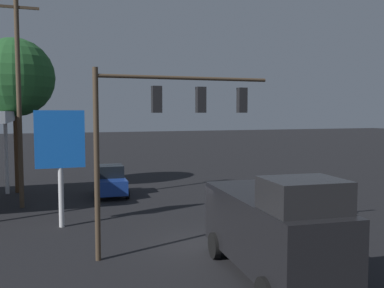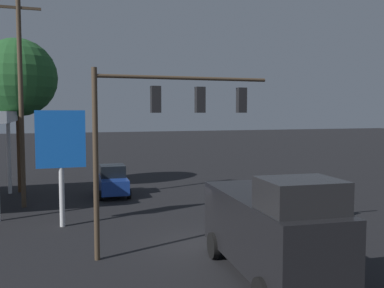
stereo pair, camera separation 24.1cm
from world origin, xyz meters
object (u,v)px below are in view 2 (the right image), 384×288
street_tree (17,78)px  utility_pole (21,98)px  hatchback_crossing (113,181)px  price_sign (61,144)px  traffic_signal_assembly (163,118)px  delivery_truck (270,228)px

street_tree → utility_pole: bearing=94.9°
hatchback_crossing → street_tree: size_ratio=0.38×
price_sign → traffic_signal_assembly: bearing=124.6°
hatchback_crossing → street_tree: (5.75, -3.29, 6.73)m
traffic_signal_assembly → hatchback_crossing: 12.68m
price_sign → hatchback_crossing: (-3.38, -6.77, -2.96)m
delivery_truck → hatchback_crossing: bearing=-165.6°
traffic_signal_assembly → delivery_truck: 5.71m
utility_pole → hatchback_crossing: bearing=-161.5°
delivery_truck → street_tree: 21.61m
traffic_signal_assembly → street_tree: size_ratio=0.68×
utility_pole → hatchback_crossing: (-5.31, -1.77, -5.22)m
utility_pole → hatchback_crossing: size_ratio=3.02×
hatchback_crossing → street_tree: street_tree is taller
delivery_truck → street_tree: street_tree is taller
traffic_signal_assembly → hatchback_crossing: size_ratio=1.80×
hatchback_crossing → delivery_truck: delivery_truck is taller
price_sign → delivery_truck: bearing=124.5°
street_tree → hatchback_crossing: bearing=150.2°
traffic_signal_assembly → price_sign: traffic_signal_assembly is taller
traffic_signal_assembly → price_sign: (3.57, -5.18, -1.29)m
price_sign → street_tree: size_ratio=0.53×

